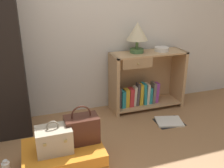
{
  "coord_description": "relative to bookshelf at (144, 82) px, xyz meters",
  "views": [
    {
      "loc": [
        -0.54,
        -1.53,
        1.53
      ],
      "look_at": [
        0.27,
        0.86,
        0.55
      ],
      "focal_mm": 40.7,
      "sensor_mm": 36.0,
      "label": 1
    }
  ],
  "objects": [
    {
      "name": "suitcase_large",
      "position": [
        -1.21,
        -0.91,
        -0.24
      ],
      "size": [
        0.69,
        0.51,
        0.22
      ],
      "color": "orange",
      "rests_on": "ground_plane"
    },
    {
      "name": "bookshelf",
      "position": [
        0.0,
        0.0,
        0.0
      ],
      "size": [
        0.96,
        0.35,
        0.75
      ],
      "color": "tan",
      "rests_on": "ground_plane"
    },
    {
      "name": "back_wall",
      "position": [
        -0.86,
        0.23,
        0.95
      ],
      "size": [
        6.4,
        0.1,
        2.6
      ],
      "primitive_type": "cube",
      "color": "beige",
      "rests_on": "ground_plane"
    },
    {
      "name": "train_case",
      "position": [
        -1.28,
        -0.94,
        -0.02
      ],
      "size": [
        0.29,
        0.22,
        0.29
      ],
      "color": "#B7A88E",
      "rests_on": "suitcase_large"
    },
    {
      "name": "bowl",
      "position": [
        0.22,
        -0.01,
        0.43
      ],
      "size": [
        0.18,
        0.18,
        0.05
      ],
      "primitive_type": "cylinder",
      "color": "silver",
      "rests_on": "bookshelf"
    },
    {
      "name": "table_lamp",
      "position": [
        -0.12,
        0.02,
        0.65
      ],
      "size": [
        0.26,
        0.26,
        0.37
      ],
      "color": "#4C7542",
      "rests_on": "bookshelf"
    },
    {
      "name": "open_book_on_floor",
      "position": [
        0.11,
        -0.49,
        -0.34
      ],
      "size": [
        0.36,
        0.32,
        0.02
      ],
      "color": "white",
      "rests_on": "ground_plane"
    },
    {
      "name": "handbag",
      "position": [
        -1.03,
        -0.87,
        -0.0
      ],
      "size": [
        0.29,
        0.18,
        0.35
      ],
      "color": "#472319",
      "rests_on": "suitcase_large"
    }
  ]
}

